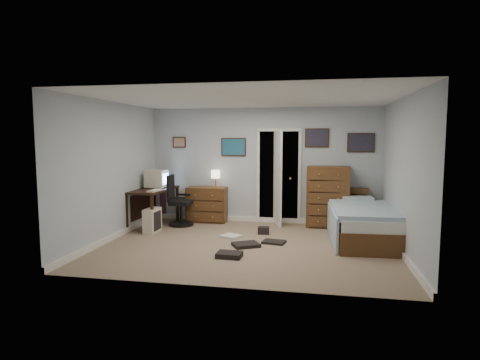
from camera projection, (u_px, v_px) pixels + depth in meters
name	position (u px, v px, depth m)	size (l,w,h in m)	color
floor	(248.00, 246.00, 6.93)	(5.00, 4.00, 0.02)	gray
computer_desk	(149.00, 197.00, 8.41)	(0.69, 1.40, 0.79)	black
crt_monitor	(157.00, 179.00, 8.49)	(0.43, 0.40, 0.38)	beige
keyboard	(155.00, 190.00, 7.99)	(0.16, 0.42, 0.03)	beige
pc_tower	(152.00, 220.00, 7.85)	(0.24, 0.45, 0.47)	beige
office_chair	(178.00, 206.00, 8.47)	(0.55, 0.55, 1.07)	black
media_stack	(164.00, 200.00, 9.35)	(0.17, 0.17, 0.83)	maroon
low_dresser	(207.00, 204.00, 8.85)	(0.87, 0.43, 0.77)	brown
table_lamp	(216.00, 175.00, 8.74)	(0.20, 0.20, 0.38)	gold
doorway	(280.00, 176.00, 8.99)	(0.96, 1.12, 2.05)	black
tall_dresser	(328.00, 197.00, 8.32)	(0.86, 0.51, 1.27)	brown
headboard_bookcase	(346.00, 206.00, 8.39)	(0.91, 0.29, 0.81)	brown
bed	(363.00, 223.00, 7.19)	(1.21, 2.15, 0.69)	brown
wall_posters	(289.00, 143.00, 8.58)	(4.38, 0.04, 0.60)	#331E11
floor_clutter	(246.00, 243.00, 6.94)	(1.26, 1.86, 0.13)	black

